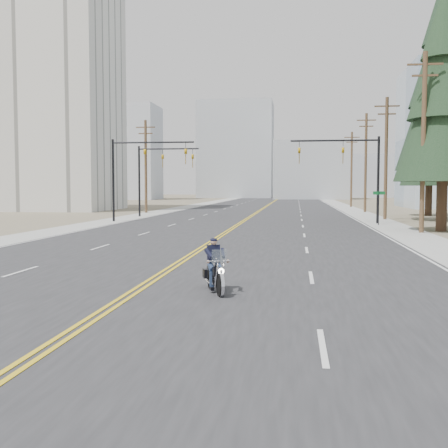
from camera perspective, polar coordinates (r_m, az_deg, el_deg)
ground_plane at (r=15.28m, az=-9.99°, el=-7.47°), size 400.00×400.00×0.00m
road at (r=84.47m, az=4.29°, el=1.77°), size 20.00×200.00×0.01m
sidewalk_left at (r=85.85m, az=-3.40°, el=1.81°), size 3.00×200.00×0.01m
sidewalk_right at (r=84.64m, az=12.10°, el=1.70°), size 3.00×200.00×0.01m
traffic_mast_left at (r=48.26m, az=-8.92°, el=6.09°), size 7.10×0.26×7.00m
traffic_mast_right at (r=46.56m, az=12.94°, el=6.12°), size 7.10×0.26×7.00m
traffic_mast_far at (r=56.06m, az=-6.95°, el=5.71°), size 6.10×0.26×7.00m
street_sign at (r=44.76m, az=15.45°, el=2.16°), size 0.90×0.06×2.62m
utility_pole_b at (r=38.27m, az=19.60°, el=8.10°), size 2.20×0.30×11.50m
utility_pole_c at (r=52.98m, az=16.14°, el=6.63°), size 2.20×0.30×11.00m
utility_pole_d at (r=67.84m, az=14.20°, el=6.23°), size 2.20×0.30×11.50m
utility_pole_e at (r=84.72m, az=12.83°, el=5.57°), size 2.20×0.30×11.00m
utility_pole_left at (r=64.62m, az=-7.95°, el=5.98°), size 2.20×0.30×10.50m
apartment_block at (r=77.48m, az=-18.00°, el=12.54°), size 18.00×14.00×30.00m
haze_bldg_a at (r=135.43m, az=-9.70°, el=7.14°), size 14.00×12.00×22.00m
haze_bldg_b at (r=139.40m, az=8.82°, el=5.41°), size 18.00×14.00×14.00m
haze_bldg_d at (r=155.50m, az=1.25°, el=7.49°), size 20.00×15.00×26.00m
haze_bldg_e at (r=165.60m, az=14.51°, el=4.72°), size 14.00×14.00×12.00m
haze_bldg_f at (r=154.33m, az=-13.40°, el=5.56°), size 12.00×12.00×16.00m
motorcyclist at (r=15.79m, az=-0.87°, el=-4.26°), size 1.43×2.11×1.52m
conifer_near at (r=40.64m, az=21.51°, el=12.89°), size 6.30×6.30×16.67m
conifer_tall at (r=53.37m, az=21.55°, el=14.05°), size 7.97×7.97×22.14m
conifer_far at (r=61.65m, az=20.22°, el=9.07°), size 5.79×5.79×15.50m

